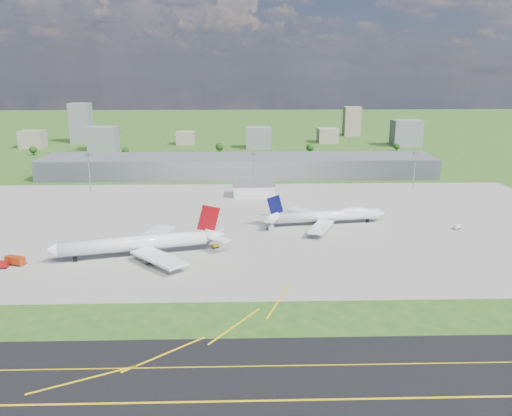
{
  "coord_description": "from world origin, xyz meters",
  "views": [
    {
      "loc": [
        2.6,
        -216.09,
        78.8
      ],
      "look_at": [
        9.69,
        37.34,
        9.0
      ],
      "focal_mm": 35.0,
      "sensor_mm": 36.0,
      "label": 1
    }
  ],
  "objects_px": {
    "airliner_red_twin": "(141,243)",
    "fire_truck": "(15,261)",
    "tug_yellow": "(215,246)",
    "van_white_near": "(271,227)",
    "crash_tender": "(1,265)",
    "van_white_far": "(457,227)",
    "airliner_blue_quad": "(328,216)"
  },
  "relations": [
    {
      "from": "tug_yellow",
      "to": "crash_tender",
      "type": "bearing_deg",
      "value": 161.0
    },
    {
      "from": "airliner_blue_quad",
      "to": "crash_tender",
      "type": "relative_size",
      "value": 11.02
    },
    {
      "from": "van_white_far",
      "to": "tug_yellow",
      "type": "bearing_deg",
      "value": 157.77
    },
    {
      "from": "tug_yellow",
      "to": "van_white_far",
      "type": "relative_size",
      "value": 0.77
    },
    {
      "from": "airliner_red_twin",
      "to": "van_white_far",
      "type": "xyz_separation_m",
      "value": [
        155.16,
        33.66,
        -4.5
      ]
    },
    {
      "from": "fire_truck",
      "to": "van_white_far",
      "type": "xyz_separation_m",
      "value": [
        206.22,
        43.36,
        -0.68
      ]
    },
    {
      "from": "van_white_near",
      "to": "crash_tender",
      "type": "bearing_deg",
      "value": 109.45
    },
    {
      "from": "crash_tender",
      "to": "van_white_far",
      "type": "height_order",
      "value": "crash_tender"
    },
    {
      "from": "tug_yellow",
      "to": "van_white_far",
      "type": "xyz_separation_m",
      "value": [
        123.26,
        24.87,
        0.3
      ]
    },
    {
      "from": "fire_truck",
      "to": "van_white_near",
      "type": "height_order",
      "value": "fire_truck"
    },
    {
      "from": "airliner_red_twin",
      "to": "fire_truck",
      "type": "bearing_deg",
      "value": -3.06
    },
    {
      "from": "crash_tender",
      "to": "tug_yellow",
      "type": "bearing_deg",
      "value": 7.9
    },
    {
      "from": "airliner_red_twin",
      "to": "fire_truck",
      "type": "xyz_separation_m",
      "value": [
        -51.05,
        -9.7,
        -3.82
      ]
    },
    {
      "from": "tug_yellow",
      "to": "airliner_blue_quad",
      "type": "bearing_deg",
      "value": -2.44
    },
    {
      "from": "airliner_red_twin",
      "to": "tug_yellow",
      "type": "relative_size",
      "value": 20.89
    },
    {
      "from": "crash_tender",
      "to": "van_white_near",
      "type": "relative_size",
      "value": 1.04
    },
    {
      "from": "crash_tender",
      "to": "van_white_near",
      "type": "distance_m",
      "value": 124.35
    },
    {
      "from": "crash_tender",
      "to": "tug_yellow",
      "type": "xyz_separation_m",
      "value": [
        87.26,
        22.25,
        -0.67
      ]
    },
    {
      "from": "airliner_red_twin",
      "to": "fire_truck",
      "type": "relative_size",
      "value": 8.58
    },
    {
      "from": "crash_tender",
      "to": "tug_yellow",
      "type": "height_order",
      "value": "crash_tender"
    },
    {
      "from": "van_white_near",
      "to": "airliner_blue_quad",
      "type": "bearing_deg",
      "value": -79.13
    },
    {
      "from": "airliner_blue_quad",
      "to": "van_white_far",
      "type": "relative_size",
      "value": 14.11
    },
    {
      "from": "airliner_blue_quad",
      "to": "tug_yellow",
      "type": "distance_m",
      "value": 67.77
    },
    {
      "from": "tug_yellow",
      "to": "van_white_far",
      "type": "distance_m",
      "value": 125.74
    },
    {
      "from": "van_white_near",
      "to": "van_white_far",
      "type": "bearing_deg",
      "value": -94.76
    },
    {
      "from": "fire_truck",
      "to": "tug_yellow",
      "type": "relative_size",
      "value": 2.44
    },
    {
      "from": "tug_yellow",
      "to": "van_white_near",
      "type": "xyz_separation_m",
      "value": [
        27.08,
        26.65,
        0.57
      ]
    },
    {
      "from": "airliner_red_twin",
      "to": "crash_tender",
      "type": "distance_m",
      "value": 57.11
    },
    {
      "from": "airliner_blue_quad",
      "to": "tug_yellow",
      "type": "xyz_separation_m",
      "value": [
        -58.07,
        -34.71,
        -3.98
      ]
    },
    {
      "from": "airliner_blue_quad",
      "to": "van_white_near",
      "type": "bearing_deg",
      "value": -173.49
    },
    {
      "from": "van_white_near",
      "to": "van_white_far",
      "type": "relative_size",
      "value": 1.23
    },
    {
      "from": "airliner_blue_quad",
      "to": "fire_truck",
      "type": "xyz_separation_m",
      "value": [
        -141.03,
        -53.19,
        -3.01
      ]
    }
  ]
}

